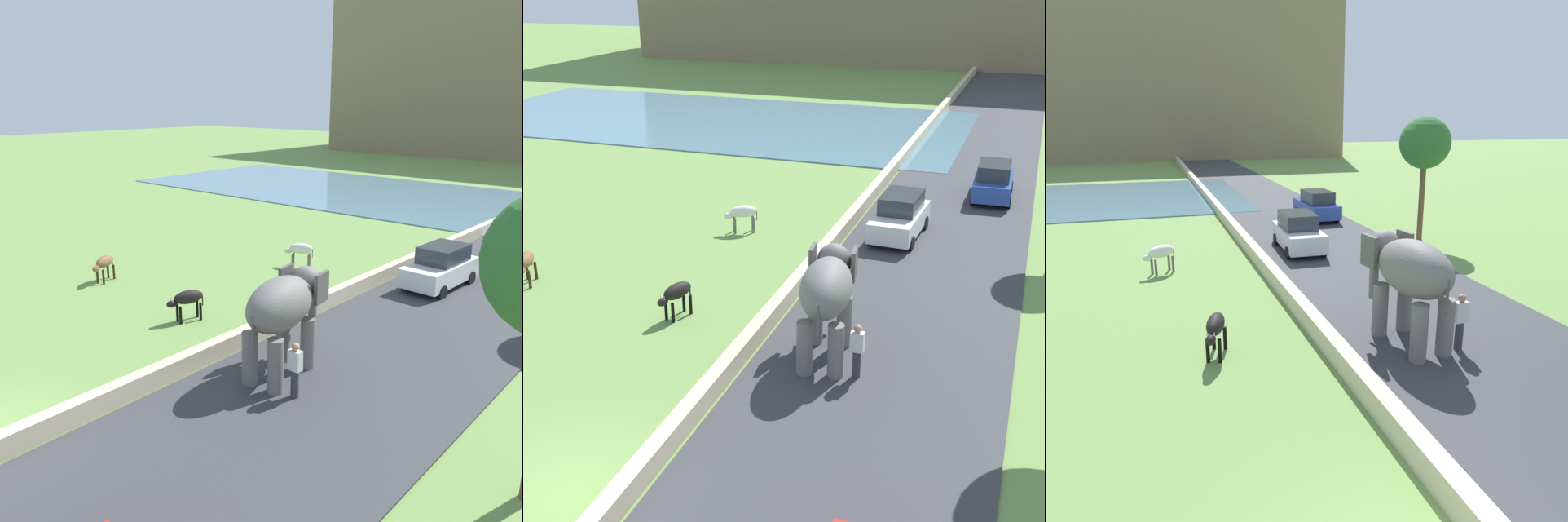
{
  "view_description": "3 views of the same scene",
  "coord_description": "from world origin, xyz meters",
  "views": [
    {
      "loc": [
        12.55,
        -3.79,
        7.7
      ],
      "look_at": [
        -1.19,
        11.6,
        1.61
      ],
      "focal_mm": 38.03,
      "sensor_mm": 36.0,
      "label": 1
    },
    {
      "loc": [
        8.31,
        -9.86,
        10.31
      ],
      "look_at": [
        1.43,
        9.44,
        1.89
      ],
      "focal_mm": 49.73,
      "sensor_mm": 36.0,
      "label": 2
    },
    {
      "loc": [
        -3.09,
        -3.8,
        6.09
      ],
      "look_at": [
        1.74,
        11.2,
        1.49
      ],
      "focal_mm": 34.31,
      "sensor_mm": 36.0,
      "label": 3
    }
  ],
  "objects": [
    {
      "name": "cow_white",
      "position": [
        -2.81,
        16.21,
        0.84
      ],
      "size": [
        1.38,
        0.96,
        1.15
      ],
      "color": "silver",
      "rests_on": "ground"
    },
    {
      "name": "barrier_wall",
      "position": [
        1.2,
        18.0,
        0.29
      ],
      "size": [
        0.4,
        110.0,
        0.59
      ],
      "primitive_type": "cube",
      "color": "beige",
      "rests_on": "ground"
    },
    {
      "name": "person_beside_elephant",
      "position": [
        4.51,
        6.57,
        0.87
      ],
      "size": [
        0.36,
        0.22,
        1.63
      ],
      "color": "#33333D",
      "rests_on": "ground"
    },
    {
      "name": "elephant",
      "position": [
        3.39,
        7.46,
        2.04
      ],
      "size": [
        1.75,
        3.55,
        2.99
      ],
      "color": "slate",
      "rests_on": "ground"
    },
    {
      "name": "car_blue",
      "position": [
        6.58,
        24.38,
        0.9
      ],
      "size": [
        1.87,
        4.04,
        1.8
      ],
      "color": "#2D4CA8",
      "rests_on": "ground"
    },
    {
      "name": "cow_black",
      "position": [
        -1.72,
        8.25,
        0.84
      ],
      "size": [
        0.77,
        1.42,
        1.15
      ],
      "color": "black",
      "rests_on": "ground"
    },
    {
      "name": "car_white",
      "position": [
        3.43,
        17.81,
        0.9
      ],
      "size": [
        1.94,
        4.07,
        1.8
      ],
      "color": "white",
      "rests_on": "ground"
    },
    {
      "name": "ground_plane",
      "position": [
        0.0,
        0.0,
        0.0
      ],
      "size": [
        220.0,
        220.0,
        0.0
      ],
      "primitive_type": "plane",
      "color": "#6B8E47"
    },
    {
      "name": "cow_brown",
      "position": [
        -7.8,
        8.79,
        0.84
      ],
      "size": [
        0.83,
        1.41,
        1.15
      ],
      "color": "brown",
      "rests_on": "ground"
    },
    {
      "name": "lake",
      "position": [
        -14.0,
        36.95,
        0.04
      ],
      "size": [
        36.0,
        18.0,
        0.08
      ],
      "primitive_type": "cube",
      "color": "slate",
      "rests_on": "ground"
    },
    {
      "name": "road_surface",
      "position": [
        5.0,
        20.0,
        0.03
      ],
      "size": [
        7.0,
        120.0,
        0.06
      ],
      "primitive_type": "cube",
      "color": "#38383D",
      "rests_on": "ground"
    }
  ]
}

